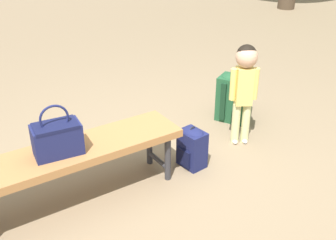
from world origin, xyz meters
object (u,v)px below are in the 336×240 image
Objects in this scene: handbag at (57,138)px; child_standing at (245,80)px; backpack_large at (234,96)px; backpack_small at (192,146)px; park_bench at (74,155)px.

child_standing is at bearing -1.55° from handbag.
backpack_small is (-0.87, -0.43, -0.08)m from backpack_large.
child_standing is at bearing -2.02° from park_bench.
park_bench is 3.04× the size of backpack_large.
handbag is at bearing 174.70° from backpack_small.
backpack_small is at bearing -6.46° from park_bench.
backpack_large is (1.95, 0.33, -0.31)m from handbag.
child_standing is 0.58m from backpack_large.
park_bench is at bearing 5.47° from handbag.
backpack_small is (-0.61, -0.05, -0.44)m from child_standing.
child_standing is at bearing -125.49° from backpack_large.
backpack_small is at bearing -174.86° from child_standing.
handbag is at bearing 178.45° from child_standing.
backpack_large is at bearing 9.74° from park_bench.
backpack_large is 1.43× the size of backpack_small.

